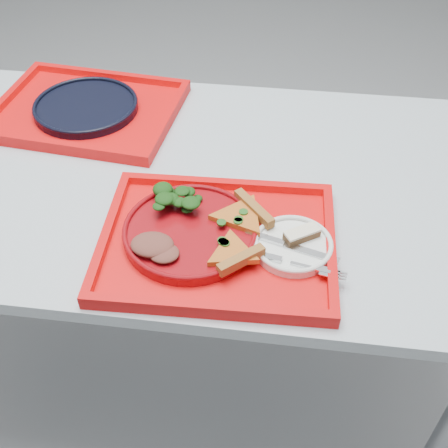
% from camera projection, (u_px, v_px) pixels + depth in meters
% --- Properties ---
extents(ground, '(10.00, 10.00, 0.00)m').
position_uv_depth(ground, '(169.00, 357.00, 1.78)').
color(ground, gray).
rests_on(ground, ground).
extents(table, '(1.60, 0.80, 0.75)m').
position_uv_depth(table, '(150.00, 197.00, 1.31)').
color(table, silver).
rests_on(table, ground).
extents(tray_main, '(0.46, 0.37, 0.01)m').
position_uv_depth(tray_main, '(218.00, 244.00, 1.09)').
color(tray_main, red).
rests_on(tray_main, table).
extents(tray_far, '(0.48, 0.39, 0.01)m').
position_uv_depth(tray_far, '(87.00, 112.00, 1.43)').
color(tray_far, red).
rests_on(tray_far, table).
extents(dinner_plate, '(0.26, 0.26, 0.02)m').
position_uv_depth(dinner_plate, '(190.00, 233.00, 1.09)').
color(dinner_plate, maroon).
rests_on(dinner_plate, tray_main).
extents(side_plate, '(0.15, 0.15, 0.01)m').
position_uv_depth(side_plate, '(293.00, 247.00, 1.07)').
color(side_plate, white).
rests_on(side_plate, tray_main).
extents(navy_plate, '(0.26, 0.26, 0.02)m').
position_uv_depth(navy_plate, '(86.00, 108.00, 1.42)').
color(navy_plate, black).
rests_on(navy_plate, tray_far).
extents(pizza_slice_a, '(0.15, 0.15, 0.02)m').
position_uv_depth(pizza_slice_a, '(232.00, 251.00, 1.03)').
color(pizza_slice_a, orange).
rests_on(pizza_slice_a, dinner_plate).
extents(pizza_slice_b, '(0.17, 0.17, 0.02)m').
position_uv_depth(pizza_slice_b, '(241.00, 214.00, 1.10)').
color(pizza_slice_b, orange).
rests_on(pizza_slice_b, dinner_plate).
extents(salad_heap, '(0.09, 0.08, 0.05)m').
position_uv_depth(salad_heap, '(177.00, 197.00, 1.12)').
color(salad_heap, black).
rests_on(salad_heap, dinner_plate).
extents(meat_portion, '(0.08, 0.07, 0.02)m').
position_uv_depth(meat_portion, '(152.00, 245.00, 1.04)').
color(meat_portion, brown).
rests_on(meat_portion, dinner_plate).
extents(dessert_bar, '(0.07, 0.06, 0.02)m').
position_uv_depth(dessert_bar, '(302.00, 234.00, 1.07)').
color(dessert_bar, '#452517').
rests_on(dessert_bar, side_plate).
extents(knife, '(0.18, 0.07, 0.01)m').
position_uv_depth(knife, '(292.00, 246.00, 1.05)').
color(knife, silver).
rests_on(knife, side_plate).
extents(fork, '(0.19, 0.06, 0.01)m').
position_uv_depth(fork, '(289.00, 262.00, 1.02)').
color(fork, silver).
rests_on(fork, side_plate).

